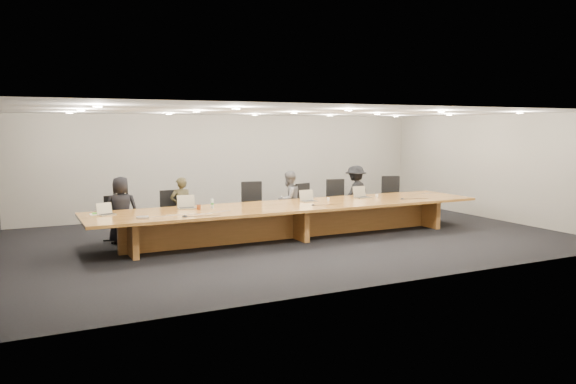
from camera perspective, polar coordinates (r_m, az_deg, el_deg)
name	(u,v)px	position (r m, az deg, el deg)	size (l,w,h in m)	color
ground	(294,238)	(12.60, 0.61, -4.66)	(12.00, 12.00, 0.00)	black
back_wall	(230,165)	(16.06, -5.86, 2.78)	(12.00, 0.02, 2.80)	#B4B0A4
conference_table	(294,215)	(12.51, 0.61, -2.32)	(9.00, 1.80, 0.75)	brown
chair_far_left	(119,218)	(12.61, -16.83, -2.58)	(0.52, 0.52, 1.02)	black
chair_left	(173,213)	(12.88, -11.60, -2.14)	(0.54, 0.54, 1.07)	black
chair_mid_left	(254,206)	(13.36, -3.49, -1.44)	(0.61, 0.61, 1.19)	black
chair_mid_right	(309,205)	(13.98, 2.11, -1.29)	(0.55, 0.55, 1.08)	black
chair_right	(338,201)	(14.42, 5.11, -0.94)	(0.58, 0.58, 1.15)	black
chair_far_right	(393,197)	(15.35, 10.60, -0.53)	(0.60, 0.60, 1.17)	black
person_a	(121,210)	(12.45, -16.56, -1.74)	(0.70, 0.45, 1.43)	black
person_b	(181,207)	(12.87, -10.80, -1.49)	(0.49, 0.32, 1.35)	#302C1A
person_c	(289,200)	(13.70, 0.10, -0.79)	(0.68, 0.53, 1.40)	#5C5C5F
person_d	(356,193)	(14.79, 6.88, -0.15)	(0.95, 0.55, 1.47)	black
laptop_a	(107,209)	(11.52, -17.95, -1.64)	(0.31, 0.23, 0.25)	#BFB492
laptop_b	(187,202)	(12.01, -10.23, -0.99)	(0.37, 0.27, 0.29)	tan
laptop_d	(309,196)	(12.95, 2.13, -0.38)	(0.35, 0.25, 0.27)	#BAAD8E
laptop_e	(363,192)	(13.73, 7.60, 0.00)	(0.37, 0.27, 0.29)	tan
water_bottle	(212,204)	(12.02, -7.70, -1.18)	(0.06, 0.06, 0.19)	silver
amber_mug	(199,207)	(11.86, -9.05, -1.52)	(0.08, 0.08, 0.10)	brown
paper_cup_near	(328,199)	(13.11, 4.10, -0.74)	(0.06, 0.06, 0.08)	white
paper_cup_far	(377,196)	(13.91, 9.02, -0.38)	(0.07, 0.07, 0.08)	white
notepad	(97,214)	(11.66, -18.85, -2.16)	(0.26, 0.21, 0.02)	white
lime_gadget	(97,213)	(11.65, -18.88, -2.07)	(0.16, 0.09, 0.02)	#56CB36
av_box	(143,217)	(10.96, -14.55, -2.51)	(0.22, 0.17, 0.03)	#BBBAC0
mic_left	(185,216)	(10.94, -10.44, -2.42)	(0.14, 0.14, 0.03)	black
mic_center	(313,205)	(12.35, 2.57, -1.31)	(0.10, 0.10, 0.03)	black
mic_right	(402,199)	(13.64, 11.53, -0.67)	(0.12, 0.12, 0.03)	black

